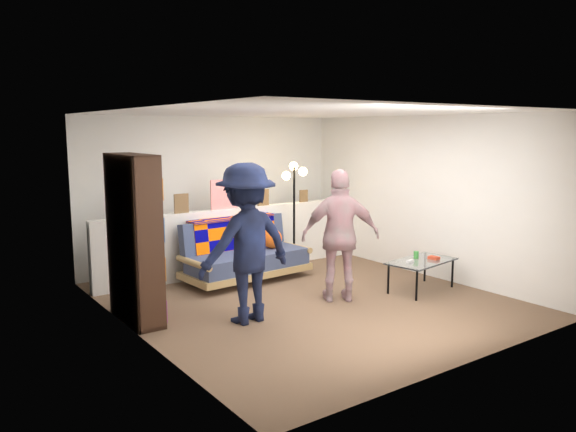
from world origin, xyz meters
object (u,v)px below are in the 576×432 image
object	(u,v)px
bookshelf	(134,244)
coffee_table	(422,262)
floor_lamp	(294,194)
person_left	(246,243)
person_right	(341,236)
futon_sofa	(245,255)

from	to	relation	value
bookshelf	coffee_table	bearing A→B (deg)	-16.43
coffee_table	floor_lamp	size ratio (longest dim) A/B	0.64
bookshelf	person_left	size ratio (longest dim) A/B	1.05
person_right	coffee_table	bearing A→B (deg)	-162.57
bookshelf	coffee_table	xyz separation A→B (m)	(3.63, -1.07, -0.50)
coffee_table	floor_lamp	distance (m)	2.28
futon_sofa	bookshelf	xyz separation A→B (m)	(-1.96, -0.83, 0.52)
bookshelf	person_right	bearing A→B (deg)	-17.62
coffee_table	person_left	world-z (taller)	person_left
futon_sofa	person_right	xyz separation A→B (m)	(0.47, -1.60, 0.48)
bookshelf	person_left	distance (m)	1.27
floor_lamp	person_left	world-z (taller)	person_left
coffee_table	person_left	bearing A→B (deg)	173.04
person_left	person_right	world-z (taller)	person_left
coffee_table	person_right	xyz separation A→B (m)	(-1.21, 0.30, 0.46)
person_left	floor_lamp	bearing A→B (deg)	-141.51
futon_sofa	person_left	size ratio (longest dim) A/B	1.05
futon_sofa	floor_lamp	xyz separation A→B (m)	(0.98, 0.12, 0.83)
person_left	coffee_table	bearing A→B (deg)	169.88
person_left	bookshelf	bearing A→B (deg)	-39.41
futon_sofa	coffee_table	xyz separation A→B (m)	(1.67, -1.90, 0.02)
coffee_table	futon_sofa	bearing A→B (deg)	131.37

